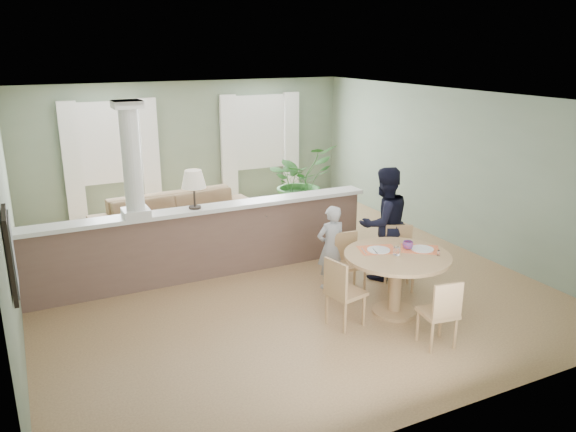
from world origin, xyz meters
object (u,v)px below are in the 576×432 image
chair_side (342,290)px  man_person (384,224)px  chair_far_man (399,254)px  chair_far_boy (349,259)px  houseplant (300,181)px  chair_near (441,311)px  child_person (331,247)px  sofa (179,220)px  dining_table (397,266)px

chair_side → man_person: bearing=-64.3°
chair_far_man → chair_far_boy: bearing=-170.7°
houseplant → chair_far_man: houseplant is taller
houseplant → man_person: man_person is taller
chair_side → houseplant: bearing=-33.3°
man_person → chair_near: bearing=71.1°
chair_far_man → houseplant: bearing=111.9°
houseplant → child_person: bearing=-110.0°
houseplant → child_person: houseplant is taller
sofa → chair_far_boy: bearing=-65.2°
sofa → man_person: 3.70m
dining_table → chair_side: dining_table is taller
chair_far_man → chair_side: bearing=-127.1°
chair_near → man_person: bearing=-98.5°
dining_table → chair_far_boy: bearing=100.0°
sofa → child_person: size_ratio=2.38×
houseplant → child_person: 3.54m
man_person → chair_far_boy: bearing=11.1°
chair_far_man → child_person: bearing=-176.9°
houseplant → chair_far_boy: size_ratio=1.78×
child_person → dining_table: bearing=107.9°
sofa → chair_side: bearing=-80.0°
chair_near → chair_side: size_ratio=0.94×
sofa → chair_far_man: (2.36, -3.21, 0.07)m
dining_table → chair_near: size_ratio=1.61×
sofa → child_person: child_person is taller
child_person → man_person: size_ratio=0.72×
houseplant → chair_far_boy: (-1.02, -3.49, -0.29)m
sofa → chair_near: sofa is taller
houseplant → man_person: size_ratio=0.88×
chair_far_boy → chair_side: size_ratio=0.93×
houseplant → chair_far_man: bearing=-94.6°
chair_far_man → chair_near: (-0.64, -1.64, -0.03)m
chair_far_man → man_person: bearing=119.2°
chair_far_boy → chair_side: 1.14m
chair_far_boy → chair_far_man: (0.72, -0.22, 0.03)m
chair_near → chair_side: bearing=-43.0°
chair_far_boy → chair_near: chair_near is taller
man_person → child_person: bearing=-2.6°
sofa → man_person: man_person is taller
houseplant → dining_table: (-0.86, -4.40, -0.09)m
chair_far_boy → child_person: size_ratio=0.68×
chair_far_boy → chair_far_man: 0.76m
sofa → chair_near: size_ratio=3.45×
sofa → chair_near: bearing=-74.4°
chair_near → child_person: child_person is taller
chair_far_boy → child_person: (-0.19, 0.17, 0.16)m
dining_table → chair_far_man: (0.56, 0.69, -0.16)m
dining_table → chair_near: bearing=-94.4°
houseplant → dining_table: size_ratio=1.10×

